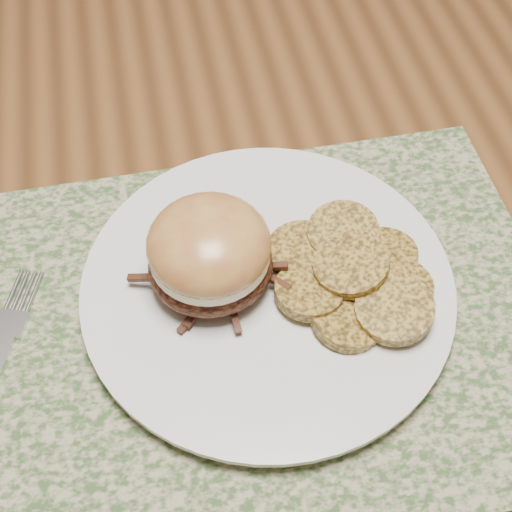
{
  "coord_description": "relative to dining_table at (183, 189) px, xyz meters",
  "views": [
    {
      "loc": [
        -0.02,
        -0.48,
        1.2
      ],
      "look_at": [
        0.04,
        -0.18,
        0.79
      ],
      "focal_mm": 50.0,
      "sensor_mm": 36.0,
      "label": 1
    }
  ],
  "objects": [
    {
      "name": "ground",
      "position": [
        0.0,
        0.0,
        -0.67
      ],
      "size": [
        3.5,
        3.5,
        0.0
      ],
      "primitive_type": "plane",
      "color": "#4F301B",
      "rests_on": "ground"
    },
    {
      "name": "dining_table",
      "position": [
        0.0,
        0.0,
        0.0
      ],
      "size": [
        1.5,
        0.9,
        0.75
      ],
      "color": "brown",
      "rests_on": "ground"
    },
    {
      "name": "placemat",
      "position": [
        0.03,
        -0.21,
        0.08
      ],
      "size": [
        0.45,
        0.33,
        0.0
      ],
      "primitive_type": "cube",
      "color": "#38522A",
      "rests_on": "dining_table"
    },
    {
      "name": "dinner_plate",
      "position": [
        0.05,
        -0.19,
        0.09
      ],
      "size": [
        0.26,
        0.26,
        0.02
      ],
      "primitive_type": "cylinder",
      "color": "silver",
      "rests_on": "placemat"
    },
    {
      "name": "pork_sandwich",
      "position": [
        0.01,
        -0.18,
        0.13
      ],
      "size": [
        0.09,
        0.09,
        0.07
      ],
      "rotation": [
        0.0,
        0.0,
        0.04
      ],
      "color": "black",
      "rests_on": "dinner_plate"
    },
    {
      "name": "roasted_potatoes",
      "position": [
        0.11,
        -0.2,
        0.11
      ],
      "size": [
        0.13,
        0.15,
        0.03
      ],
      "color": "olive",
      "rests_on": "dinner_plate"
    }
  ]
}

